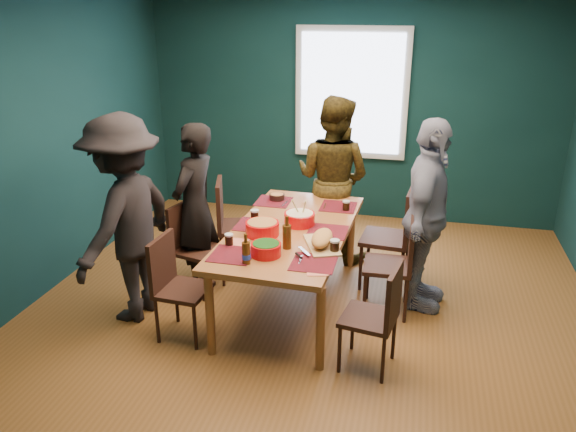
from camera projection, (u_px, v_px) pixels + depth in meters
name	position (u px, v px, depth m)	size (l,w,h in m)	color
room	(318.00, 154.00, 4.77)	(5.01, 5.01, 2.71)	brown
dining_table	(291.00, 236.00, 4.90)	(1.06, 1.99, 0.74)	#9C5C2E
chair_left_far	(231.00, 219.00, 5.61)	(0.53, 0.53, 0.95)	black
chair_left_mid	(190.00, 241.00, 5.25)	(0.47, 0.47, 0.85)	black
chair_left_near	(174.00, 280.00, 4.50)	(0.41, 0.41, 0.86)	black
chair_right_far	(397.00, 230.00, 5.26)	(0.49, 0.49, 0.99)	black
chair_right_mid	(398.00, 257.00, 4.83)	(0.42, 0.42, 0.90)	black
chair_right_near	(380.00, 311.00, 4.07)	(0.44, 0.44, 0.85)	black
person_far_left	(195.00, 207.00, 5.22)	(0.58, 0.38, 1.59)	black
person_back	(333.00, 178.00, 5.84)	(0.84, 0.65, 1.72)	black
person_right	(426.00, 216.00, 4.83)	(1.00, 0.42, 1.71)	silver
person_near_left	(126.00, 220.00, 4.66)	(1.15, 0.66, 1.78)	black
bowl_salad	(262.00, 228.00, 4.72)	(0.28, 0.28, 0.12)	red
bowl_dumpling	(300.00, 218.00, 4.94)	(0.27, 0.27, 0.25)	red
bowl_herbs	(266.00, 249.00, 4.34)	(0.24, 0.24, 0.10)	red
cutting_board	(322.00, 240.00, 4.50)	(0.38, 0.58, 0.12)	tan
small_bowl	(277.00, 197.00, 5.55)	(0.15, 0.15, 0.06)	black
beer_bottle_a	(246.00, 253.00, 4.19)	(0.07, 0.07, 0.24)	#40240B
beer_bottle_b	(287.00, 236.00, 4.45)	(0.07, 0.07, 0.27)	#40240B
cola_glass_a	(229.00, 239.00, 4.52)	(0.07, 0.07, 0.10)	black
cola_glass_b	(335.00, 246.00, 4.39)	(0.08, 0.08, 0.11)	black
cola_glass_c	(346.00, 205.00, 5.27)	(0.07, 0.07, 0.10)	black
cola_glass_d	(255.00, 215.00, 5.02)	(0.08, 0.08, 0.10)	black
napkin_a	(337.00, 232.00, 4.79)	(0.13, 0.13, 0.00)	#DD745D
napkin_b	(239.00, 242.00, 4.59)	(0.16, 0.16, 0.00)	#DD745D
napkin_c	(317.00, 271.00, 4.10)	(0.16, 0.16, 0.00)	#DD745D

